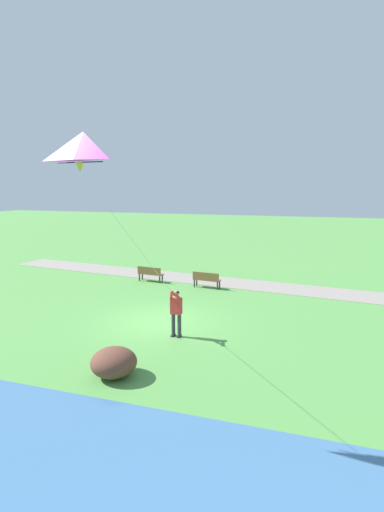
% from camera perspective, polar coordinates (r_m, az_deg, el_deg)
% --- Properties ---
extents(ground_plane, '(120.00, 120.00, 0.00)m').
position_cam_1_polar(ground_plane, '(16.54, -4.67, -9.29)').
color(ground_plane, '#569947').
extents(walkway_path, '(5.98, 32.07, 0.02)m').
position_cam_1_polar(walkway_path, '(22.73, 7.18, -3.96)').
color(walkway_path, gray).
rests_on(walkway_path, ground).
extents(person_kite_flyer, '(0.62, 0.52, 1.83)m').
position_cam_1_polar(person_kite_flyer, '(14.62, -2.30, -7.55)').
color(person_kite_flyer, '#232328').
rests_on(person_kite_flyer, ground).
extents(flying_kite, '(5.05, 1.33, 4.85)m').
position_cam_1_polar(flying_kite, '(9.46, -15.09, 13.90)').
color(flying_kite, '#E02D9E').
extents(park_bench_near_walkway, '(0.61, 1.54, 0.88)m').
position_cam_1_polar(park_bench_near_walkway, '(23.10, -5.99, -2.42)').
color(park_bench_near_walkway, brown).
rests_on(park_bench_near_walkway, ground).
extents(park_bench_far_walkway, '(0.61, 1.54, 0.88)m').
position_cam_1_polar(park_bench_far_walkway, '(21.57, 2.07, -3.26)').
color(park_bench_far_walkway, brown).
rests_on(park_bench_far_walkway, ground).
extents(lakeside_shrub, '(1.33, 1.34, 0.85)m').
position_cam_1_polar(lakeside_shrub, '(12.15, -11.08, -14.64)').
color(lakeside_shrub, brown).
rests_on(lakeside_shrub, ground).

